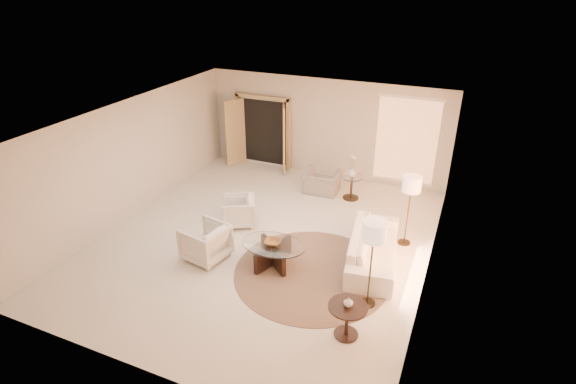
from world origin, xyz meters
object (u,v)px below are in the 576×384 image
at_px(bowl, 273,242).
at_px(end_vase, 348,302).
at_px(sofa, 373,247).
at_px(armchair_left, 239,210).
at_px(end_table, 347,315).
at_px(floor_lamp_far, 374,235).
at_px(armchair_right, 205,241).
at_px(floor_lamp_near, 412,187).
at_px(coffee_table, 273,251).
at_px(side_table, 351,185).
at_px(side_vase, 352,172).
at_px(accent_chair, 322,179).

distance_m(bowl, end_vase, 2.37).
xyz_separation_m(sofa, armchair_left, (-3.28, 0.27, 0.03)).
bearing_deg(end_table, bowl, 145.48).
bearing_deg(floor_lamp_far, end_table, -98.44).
xyz_separation_m(armchair_right, floor_lamp_far, (3.47, -0.11, 1.05)).
bearing_deg(armchair_right, floor_lamp_near, 131.19).
bearing_deg(armchair_right, armchair_left, -167.68).
xyz_separation_m(coffee_table, side_table, (0.65, 3.50, 0.07)).
bearing_deg(end_vase, floor_lamp_far, 81.56).
distance_m(floor_lamp_near, side_vase, 2.44).
bearing_deg(floor_lamp_far, armchair_right, 178.18).
xyz_separation_m(floor_lamp_near, side_vase, (-1.69, 1.64, -0.63)).
distance_m(armchair_left, armchair_right, 1.51).
bearing_deg(floor_lamp_far, side_table, 109.97).
xyz_separation_m(accent_chair, side_table, (0.84, -0.03, -0.02)).
xyz_separation_m(end_table, floor_lamp_near, (0.39, 3.20, 0.96)).
bearing_deg(end_table, armchair_right, 163.22).
relative_size(armchair_left, armchair_right, 0.89).
bearing_deg(accent_chair, end_vase, 111.28).
relative_size(accent_chair, floor_lamp_far, 0.54).
xyz_separation_m(accent_chair, side_vase, (0.84, -0.03, 0.34)).
bearing_deg(end_table, accent_chair, 113.71).
bearing_deg(side_vase, sofa, -65.17).
bearing_deg(armchair_left, floor_lamp_far, 37.54).
bearing_deg(side_vase, end_table, -74.96).
bearing_deg(bowl, armchair_left, 140.70).
distance_m(sofa, end_vase, 2.27).
relative_size(side_table, side_vase, 2.74).
height_order(coffee_table, floor_lamp_far, floor_lamp_far).
bearing_deg(sofa, end_vase, 173.87).
xyz_separation_m(armchair_right, end_vase, (3.34, -1.01, 0.27)).
distance_m(armchair_right, accent_chair, 4.05).
distance_m(armchair_right, end_vase, 3.49).
xyz_separation_m(floor_lamp_near, bowl, (-2.34, -1.86, -0.85)).
bearing_deg(side_vase, coffee_table, -100.50).
relative_size(end_vase, side_vase, 0.70).
bearing_deg(armchair_left, side_vase, 110.50).
relative_size(accent_chair, floor_lamp_near, 0.57).
bearing_deg(side_vase, armchair_left, -131.74).
height_order(bowl, end_vase, end_vase).
xyz_separation_m(side_table, floor_lamp_near, (1.69, -1.64, 1.00)).
distance_m(sofa, floor_lamp_near, 1.50).
xyz_separation_m(armchair_right, side_table, (2.04, 3.83, -0.04)).
bearing_deg(sofa, armchair_left, 76.65).
xyz_separation_m(accent_chair, end_vase, (2.14, -4.87, 0.28)).
xyz_separation_m(end_table, side_vase, (-1.30, 4.84, 0.33)).
xyz_separation_m(sofa, floor_lamp_near, (0.49, 0.96, 1.04)).
xyz_separation_m(armchair_left, armchair_right, (0.04, -1.50, 0.05)).
relative_size(accent_chair, coffee_table, 0.56).
xyz_separation_m(end_vase, side_vase, (-1.30, 4.84, 0.06)).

